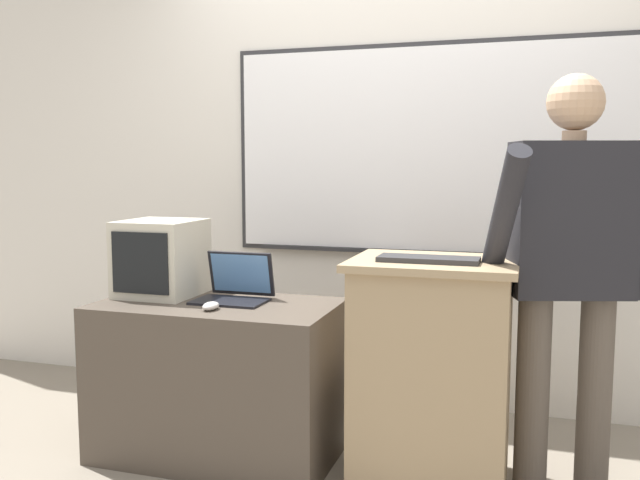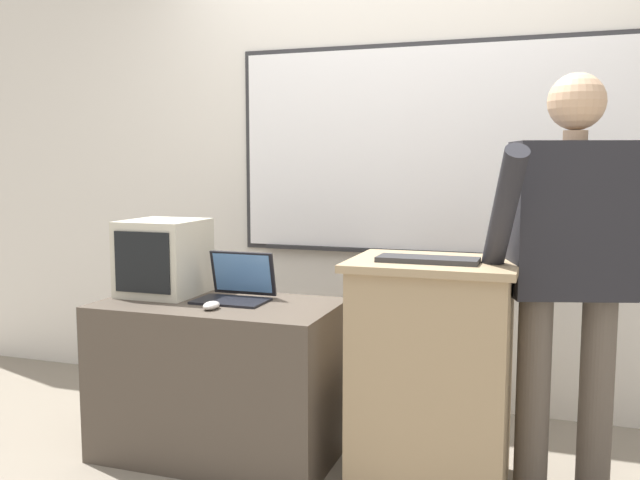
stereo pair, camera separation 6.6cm
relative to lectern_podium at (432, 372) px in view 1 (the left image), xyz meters
name	(u,v)px [view 1 (the left image)]	position (x,y,z in m)	size (l,w,h in m)	color
back_wall	(402,141)	(-0.32, 0.96, 0.96)	(6.40, 0.17, 2.85)	silver
lectern_podium	(432,372)	(0.00, 0.00, 0.00)	(0.65, 0.52, 0.92)	tan
side_desk	(218,379)	(-0.95, -0.01, -0.12)	(1.05, 0.58, 0.69)	#4C4238
person_presenter	(569,255)	(0.51, 0.09, 0.49)	(0.62, 0.62, 1.64)	brown
laptop	(236,285)	(-0.89, 0.08, 0.29)	(0.32, 0.26, 0.21)	black
wireless_keyboard	(428,259)	(-0.01, -0.07, 0.47)	(0.39, 0.14, 0.02)	#2D2D30
computer_mouse_by_laptop	(211,306)	(-0.90, -0.15, 0.25)	(0.06, 0.10, 0.03)	silver
crt_monitor	(161,258)	(-1.27, 0.08, 0.40)	(0.34, 0.36, 0.35)	beige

